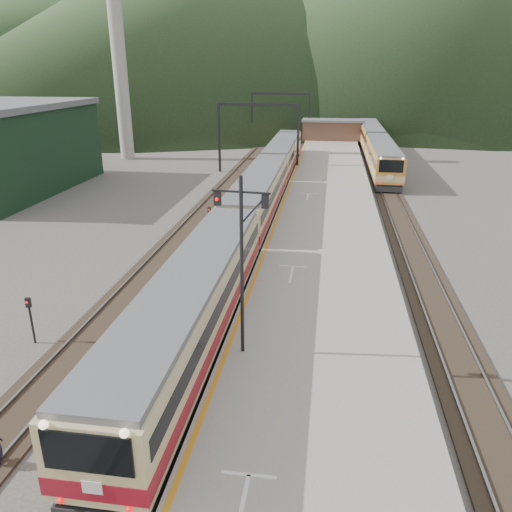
# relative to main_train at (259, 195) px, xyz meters

# --- Properties ---
(track_main) EXTENTS (2.60, 200.00, 0.23)m
(track_main) POSITION_rel_main_train_xyz_m (0.00, 4.25, -1.96)
(track_main) COLOR black
(track_main) RESTS_ON ground
(track_far) EXTENTS (2.60, 200.00, 0.23)m
(track_far) POSITION_rel_main_train_xyz_m (-5.00, 4.25, -1.96)
(track_far) COLOR black
(track_far) RESTS_ON ground
(track_second) EXTENTS (2.60, 200.00, 0.23)m
(track_second) POSITION_rel_main_train_xyz_m (11.50, 4.25, -1.96)
(track_second) COLOR black
(track_second) RESTS_ON ground
(platform) EXTENTS (8.00, 100.00, 1.00)m
(platform) POSITION_rel_main_train_xyz_m (5.60, 2.25, -1.53)
(platform) COLOR gray
(platform) RESTS_ON ground
(gantry_near) EXTENTS (9.55, 0.25, 8.00)m
(gantry_near) POSITION_rel_main_train_xyz_m (-2.85, 19.25, 3.55)
(gantry_near) COLOR black
(gantry_near) RESTS_ON ground
(gantry_far) EXTENTS (9.55, 0.25, 8.00)m
(gantry_far) POSITION_rel_main_train_xyz_m (-2.85, 44.25, 3.55)
(gantry_far) COLOR black
(gantry_far) RESTS_ON ground
(smokestack) EXTENTS (1.80, 1.80, 30.00)m
(smokestack) POSITION_rel_main_train_xyz_m (-22.00, 26.25, 12.97)
(smokestack) COLOR #9E998E
(smokestack) RESTS_ON ground
(station_shed) EXTENTS (9.40, 4.40, 3.10)m
(station_shed) POSITION_rel_main_train_xyz_m (5.60, 42.25, 0.54)
(station_shed) COLOR brown
(station_shed) RESTS_ON platform
(hill_a) EXTENTS (180.00, 180.00, 60.00)m
(hill_a) POSITION_rel_main_train_xyz_m (-40.00, 154.25, 27.97)
(hill_a) COLOR #274421
(hill_a) RESTS_ON ground
(hill_b) EXTENTS (220.00, 220.00, 75.00)m
(hill_b) POSITION_rel_main_train_xyz_m (30.00, 194.25, 35.47)
(hill_b) COLOR #274421
(hill_b) RESTS_ON ground
(hill_d) EXTENTS (200.00, 200.00, 55.00)m
(hill_d) POSITION_rel_main_train_xyz_m (-120.00, 204.25, 25.47)
(hill_d) COLOR #274421
(hill_d) RESTS_ON ground
(main_train) EXTENTS (2.95, 60.52, 3.60)m
(main_train) POSITION_rel_main_train_xyz_m (0.00, 0.00, 0.00)
(main_train) COLOR tan
(main_train) RESTS_ON track_main
(second_train) EXTENTS (2.84, 38.71, 3.47)m
(second_train) POSITION_rel_main_train_xyz_m (11.50, 29.55, -0.07)
(second_train) COLOR orange
(second_train) RESTS_ON track_second
(signal_mast) EXTENTS (2.20, 0.37, 7.22)m
(signal_mast) POSITION_rel_main_train_xyz_m (2.49, -22.04, 3.36)
(signal_mast) COLOR black
(signal_mast) RESTS_ON platform
(short_signal_b) EXTENTS (0.25, 0.20, 2.27)m
(short_signal_b) POSITION_rel_main_train_xyz_m (-2.95, -5.07, -0.57)
(short_signal_b) COLOR black
(short_signal_b) RESTS_ON ground
(short_signal_c) EXTENTS (0.24, 0.19, 2.27)m
(short_signal_c) POSITION_rel_main_train_xyz_m (-7.34, -21.17, -0.57)
(short_signal_c) COLOR black
(short_signal_c) RESTS_ON ground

